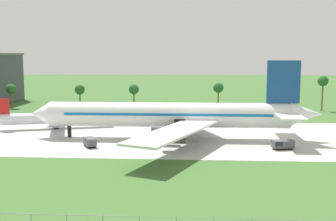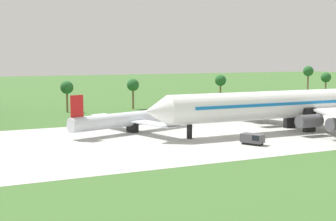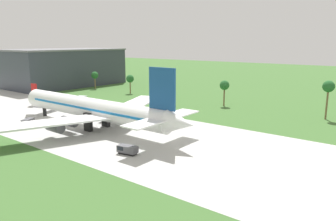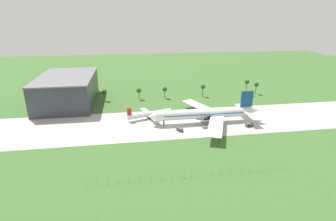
# 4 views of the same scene
# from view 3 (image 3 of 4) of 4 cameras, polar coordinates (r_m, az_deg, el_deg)

# --- Properties ---
(ground_plane) EXTENTS (600.00, 600.00, 0.00)m
(ground_plane) POSITION_cam_3_polar(r_m,az_deg,el_deg) (112.45, -18.68, -0.94)
(ground_plane) COLOR #3D662D
(taxiway_strip) EXTENTS (320.00, 44.00, 0.02)m
(taxiway_strip) POSITION_cam_3_polar(r_m,az_deg,el_deg) (112.45, -18.68, -0.93)
(taxiway_strip) COLOR #B2B2AD
(taxiway_strip) RESTS_ON ground_plane
(jet_airliner) EXTENTS (67.07, 62.09, 18.09)m
(jet_airliner) POSITION_cam_3_polar(r_m,az_deg,el_deg) (92.90, -12.75, 0.27)
(jet_airliner) COLOR white
(jet_airliner) RESTS_ON ground_plane
(regional_aircraft) EXTENTS (28.12, 25.56, 8.32)m
(regional_aircraft) POSITION_cam_3_polar(r_m,az_deg,el_deg) (125.70, -17.92, 1.69)
(regional_aircraft) COLOR silver
(regional_aircraft) RESTS_ON ground_plane
(baggage_tug) EXTENTS (3.64, 4.38, 1.94)m
(baggage_tug) POSITION_cam_3_polar(r_m,az_deg,el_deg) (102.74, -23.26, -1.85)
(baggage_tug) COLOR black
(baggage_tug) RESTS_ON ground_plane
(fuel_truck) EXTENTS (4.69, 2.80, 1.88)m
(fuel_truck) POSITION_cam_3_polar(r_m,az_deg,el_deg) (71.50, -7.18, -6.72)
(fuel_truck) COLOR black
(fuel_truck) RESTS_ON ground_plane
(terminal_building) EXTENTS (36.72, 61.20, 19.89)m
(terminal_building) POSITION_cam_3_polar(r_m,az_deg,el_deg) (191.43, -17.75, 7.20)
(terminal_building) COLOR #333842
(terminal_building) RESTS_ON ground_plane
(palm_tree_row) EXTENTS (121.76, 3.60, 12.13)m
(palm_tree_row) POSITION_cam_3_polar(r_m,az_deg,el_deg) (130.42, 5.13, 4.76)
(palm_tree_row) COLOR brown
(palm_tree_row) RESTS_ON ground_plane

